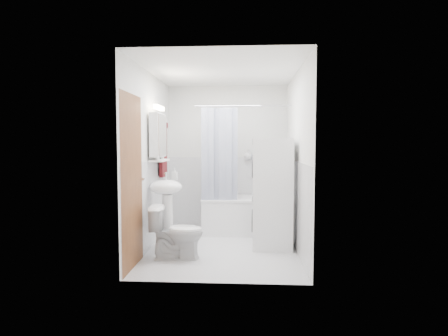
# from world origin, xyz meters

# --- Properties ---
(floor) EXTENTS (2.60, 2.60, 0.00)m
(floor) POSITION_xyz_m (0.00, 0.00, 0.00)
(floor) COLOR silver
(floor) RESTS_ON ground
(room_walls) EXTENTS (2.60, 2.60, 2.60)m
(room_walls) POSITION_xyz_m (0.00, 0.00, 1.49)
(room_walls) COLOR silver
(room_walls) RESTS_ON ground
(wainscot) EXTENTS (1.98, 2.58, 2.58)m
(wainscot) POSITION_xyz_m (0.00, 0.29, 0.60)
(wainscot) COLOR white
(wainscot) RESTS_ON ground
(door) EXTENTS (0.05, 2.00, 2.00)m
(door) POSITION_xyz_m (-0.95, -0.55, 1.00)
(door) COLOR brown
(door) RESTS_ON ground
(bathtub) EXTENTS (1.49, 0.71, 0.57)m
(bathtub) POSITION_xyz_m (0.37, 0.92, 0.31)
(bathtub) COLOR white
(bathtub) RESTS_ON ground
(tub_spout) EXTENTS (0.04, 0.12, 0.04)m
(tub_spout) POSITION_xyz_m (0.57, 1.25, 0.89)
(tub_spout) COLOR silver
(tub_spout) RESTS_ON room_walls
(curtain_rod) EXTENTS (1.67, 0.02, 0.02)m
(curtain_rod) POSITION_xyz_m (0.37, 0.63, 2.00)
(curtain_rod) COLOR silver
(curtain_rod) RESTS_ON room_walls
(shower_curtain) EXTENTS (0.55, 0.02, 1.45)m
(shower_curtain) POSITION_xyz_m (-0.09, 0.63, 1.25)
(shower_curtain) COLOR #141F47
(shower_curtain) RESTS_ON curtain_rod
(sink) EXTENTS (0.44, 0.37, 1.04)m
(sink) POSITION_xyz_m (-0.75, -0.11, 0.70)
(sink) COLOR white
(sink) RESTS_ON ground
(medicine_cabinet) EXTENTS (0.13, 0.50, 0.71)m
(medicine_cabinet) POSITION_xyz_m (-0.90, 0.10, 1.57)
(medicine_cabinet) COLOR white
(medicine_cabinet) RESTS_ON room_walls
(shelf) EXTENTS (0.18, 0.54, 0.02)m
(shelf) POSITION_xyz_m (-0.89, 0.10, 1.20)
(shelf) COLOR silver
(shelf) RESTS_ON room_walls
(shower_caddy) EXTENTS (0.22, 0.06, 0.02)m
(shower_caddy) POSITION_xyz_m (0.62, 1.24, 1.15)
(shower_caddy) COLOR silver
(shower_caddy) RESTS_ON room_walls
(towel) EXTENTS (0.07, 0.35, 0.83)m
(towel) POSITION_xyz_m (-0.94, 0.56, 1.36)
(towel) COLOR #58150F
(towel) RESTS_ON room_walls
(washer_dryer) EXTENTS (0.56, 0.55, 1.50)m
(washer_dryer) POSITION_xyz_m (0.68, 0.08, 0.75)
(washer_dryer) COLOR white
(washer_dryer) RESTS_ON ground
(toilet) EXTENTS (0.69, 0.42, 0.65)m
(toilet) POSITION_xyz_m (-0.55, -0.49, 0.33)
(toilet) COLOR white
(toilet) RESTS_ON ground
(soap_pump) EXTENTS (0.08, 0.17, 0.08)m
(soap_pump) POSITION_xyz_m (-0.71, 0.25, 0.95)
(soap_pump) COLOR gray
(soap_pump) RESTS_ON sink
(shelf_bottle) EXTENTS (0.07, 0.18, 0.07)m
(shelf_bottle) POSITION_xyz_m (-0.89, -0.05, 1.25)
(shelf_bottle) COLOR gray
(shelf_bottle) RESTS_ON shelf
(shelf_cup) EXTENTS (0.10, 0.09, 0.10)m
(shelf_cup) POSITION_xyz_m (-0.89, 0.22, 1.26)
(shelf_cup) COLOR gray
(shelf_cup) RESTS_ON shelf
(shampoo_a) EXTENTS (0.13, 0.17, 0.13)m
(shampoo_a) POSITION_xyz_m (0.35, 1.24, 1.23)
(shampoo_a) COLOR gray
(shampoo_a) RESTS_ON shower_caddy
(shampoo_b) EXTENTS (0.08, 0.21, 0.08)m
(shampoo_b) POSITION_xyz_m (0.47, 1.24, 1.20)
(shampoo_b) COLOR navy
(shampoo_b) RESTS_ON shower_caddy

